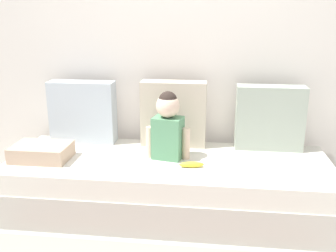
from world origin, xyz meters
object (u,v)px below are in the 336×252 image
at_px(throw_pillow_right, 269,118).
at_px(banana, 192,165).
at_px(throw_pillow_left, 83,112).
at_px(throw_pillow_center, 174,114).
at_px(toddler, 168,125).
at_px(couch, 169,185).
at_px(folded_blanket, 42,152).

height_order(throw_pillow_right, banana, throw_pillow_right).
relative_size(throw_pillow_left, throw_pillow_center, 1.03).
bearing_deg(banana, throw_pillow_left, 153.46).
bearing_deg(throw_pillow_right, toddler, -158.49).
xyz_separation_m(throw_pillow_left, banana, (0.91, -0.45, -0.23)).
bearing_deg(throw_pillow_left, throw_pillow_right, 0.00).
xyz_separation_m(couch, toddler, (-0.01, 0.03, 0.45)).
height_order(toddler, banana, toddler).
xyz_separation_m(throw_pillow_left, throw_pillow_right, (1.47, 0.00, -0.00)).
relative_size(couch, throw_pillow_left, 4.54).
height_order(couch, toddler, toddler).
bearing_deg(couch, throw_pillow_right, 23.78).
bearing_deg(folded_blanket, throw_pillow_left, 68.33).
bearing_deg(banana, throw_pillow_center, 110.90).
relative_size(toddler, banana, 2.89).
xyz_separation_m(couch, throw_pillow_right, (0.74, 0.32, 0.45)).
distance_m(throw_pillow_center, folded_blanket, 1.02).
bearing_deg(folded_blanket, banana, -1.26).
bearing_deg(throw_pillow_left, throw_pillow_center, 0.00).
distance_m(throw_pillow_right, toddler, 0.80).
relative_size(throw_pillow_center, throw_pillow_right, 1.00).
distance_m(throw_pillow_left, folded_blanket, 0.50).
relative_size(throw_pillow_left, throw_pillow_right, 1.03).
height_order(couch, throw_pillow_left, throw_pillow_left).
distance_m(throw_pillow_center, toddler, 0.29).
xyz_separation_m(couch, banana, (0.17, -0.13, 0.22)).
distance_m(throw_pillow_left, throw_pillow_right, 1.47).
relative_size(banana, folded_blanket, 0.42).
height_order(toddler, folded_blanket, toddler).
distance_m(couch, throw_pillow_right, 0.92).
xyz_separation_m(throw_pillow_left, folded_blanket, (-0.17, -0.43, -0.19)).
height_order(couch, banana, banana).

